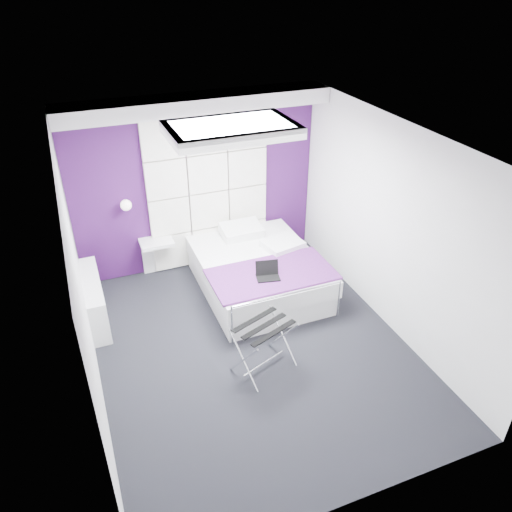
# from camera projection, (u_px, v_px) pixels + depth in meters

# --- Properties ---
(floor) EXTENTS (4.40, 4.40, 0.00)m
(floor) POSITION_uv_depth(u_px,v_px,m) (253.00, 348.00, 6.11)
(floor) COLOR black
(floor) RESTS_ON ground
(ceiling) EXTENTS (4.40, 4.40, 0.00)m
(ceiling) POSITION_uv_depth(u_px,v_px,m) (252.00, 141.00, 4.76)
(ceiling) COLOR white
(ceiling) RESTS_ON wall_back
(wall_back) EXTENTS (3.60, 0.00, 3.60)m
(wall_back) POSITION_uv_depth(u_px,v_px,m) (197.00, 184.00, 7.18)
(wall_back) COLOR silver
(wall_back) RESTS_ON floor
(wall_left) EXTENTS (0.00, 4.40, 4.40)m
(wall_left) POSITION_uv_depth(u_px,v_px,m) (81.00, 292.00, 4.87)
(wall_left) COLOR silver
(wall_left) RESTS_ON floor
(wall_right) EXTENTS (0.00, 4.40, 4.40)m
(wall_right) POSITION_uv_depth(u_px,v_px,m) (391.00, 228.00, 6.00)
(wall_right) COLOR silver
(wall_right) RESTS_ON floor
(accent_wall) EXTENTS (3.58, 0.02, 2.58)m
(accent_wall) POSITION_uv_depth(u_px,v_px,m) (197.00, 184.00, 7.18)
(accent_wall) COLOR #3B114A
(accent_wall) RESTS_ON wall_back
(soffit) EXTENTS (3.58, 0.50, 0.20)m
(soffit) POSITION_uv_depth(u_px,v_px,m) (196.00, 103.00, 6.36)
(soffit) COLOR white
(soffit) RESTS_ON wall_back
(headboard) EXTENTS (1.80, 0.08, 2.30)m
(headboard) POSITION_uv_depth(u_px,v_px,m) (209.00, 192.00, 7.25)
(headboard) COLOR silver
(headboard) RESTS_ON wall_back
(skylight) EXTENTS (1.36, 0.86, 0.12)m
(skylight) POSITION_uv_depth(u_px,v_px,m) (231.00, 129.00, 5.27)
(skylight) COLOR white
(skylight) RESTS_ON ceiling
(wall_lamp) EXTENTS (0.15, 0.15, 0.15)m
(wall_lamp) POSITION_uv_depth(u_px,v_px,m) (126.00, 204.00, 6.78)
(wall_lamp) COLOR white
(wall_lamp) RESTS_ON wall_back
(radiator) EXTENTS (0.22, 1.20, 0.60)m
(radiator) POSITION_uv_depth(u_px,v_px,m) (95.00, 300.00, 6.45)
(radiator) COLOR white
(radiator) RESTS_ON floor
(bed) EXTENTS (1.63, 1.97, 0.69)m
(bed) POSITION_uv_depth(u_px,v_px,m) (258.00, 271.00, 7.04)
(bed) COLOR white
(bed) RESTS_ON floor
(nightstand) EXTENTS (0.47, 0.36, 0.05)m
(nightstand) POSITION_uv_depth(u_px,v_px,m) (156.00, 242.00, 7.20)
(nightstand) COLOR white
(nightstand) RESTS_ON wall_back
(luggage_rack) EXTENTS (0.63, 0.47, 0.62)m
(luggage_rack) POSITION_uv_depth(u_px,v_px,m) (264.00, 347.00, 5.65)
(luggage_rack) COLOR silver
(luggage_rack) RESTS_ON floor
(laptop) EXTENTS (0.30, 0.21, 0.22)m
(laptop) POSITION_uv_depth(u_px,v_px,m) (267.00, 273.00, 6.43)
(laptop) COLOR black
(laptop) RESTS_ON bed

